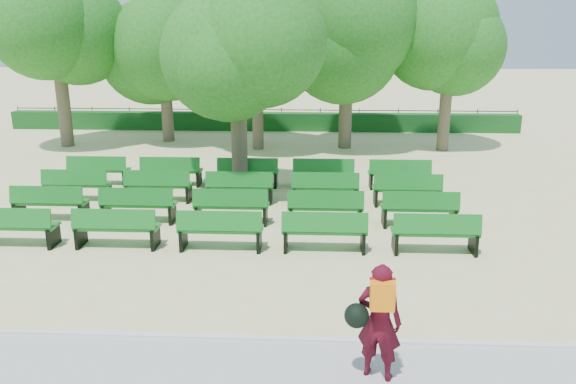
# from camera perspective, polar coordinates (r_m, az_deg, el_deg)

# --- Properties ---
(ground) EXTENTS (120.00, 120.00, 0.00)m
(ground) POSITION_cam_1_polar(r_m,az_deg,el_deg) (15.67, -7.47, -2.72)
(ground) COLOR beige
(paving) EXTENTS (30.00, 2.20, 0.06)m
(paving) POSITION_cam_1_polar(r_m,az_deg,el_deg) (9.19, -15.90, -17.73)
(paving) COLOR #ADADA8
(paving) RESTS_ON ground
(curb) EXTENTS (30.00, 0.12, 0.10)m
(curb) POSITION_cam_1_polar(r_m,az_deg,el_deg) (10.11, -13.83, -14.07)
(curb) COLOR silver
(curb) RESTS_ON ground
(hedge) EXTENTS (26.00, 0.70, 0.90)m
(hedge) POSITION_cam_1_polar(r_m,az_deg,el_deg) (29.07, -2.68, 7.17)
(hedge) COLOR #134C1A
(hedge) RESTS_ON ground
(fence) EXTENTS (26.00, 0.10, 1.02)m
(fence) POSITION_cam_1_polar(r_m,az_deg,el_deg) (29.54, -2.59, 6.43)
(fence) COLOR black
(fence) RESTS_ON ground
(tree_line) EXTENTS (21.80, 6.80, 7.04)m
(tree_line) POSITION_cam_1_polar(r_m,az_deg,el_deg) (25.24, -3.52, 4.71)
(tree_line) COLOR #226C1E
(tree_line) RESTS_ON ground
(bench_array) EXTENTS (2.01, 0.65, 1.26)m
(bench_array) POSITION_cam_1_polar(r_m,az_deg,el_deg) (16.15, -5.25, -1.69)
(bench_array) COLOR #137020
(bench_array) RESTS_ON ground
(tree_among) EXTENTS (4.12, 4.12, 5.90)m
(tree_among) POSITION_cam_1_polar(r_m,az_deg,el_deg) (17.59, -5.17, 12.80)
(tree_among) COLOR brown
(tree_among) RESTS_ON ground
(person) EXTENTS (0.91, 0.64, 1.81)m
(person) POSITION_cam_1_polar(r_m,az_deg,el_deg) (8.47, 9.09, -12.73)
(person) COLOR #420916
(person) RESTS_ON ground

